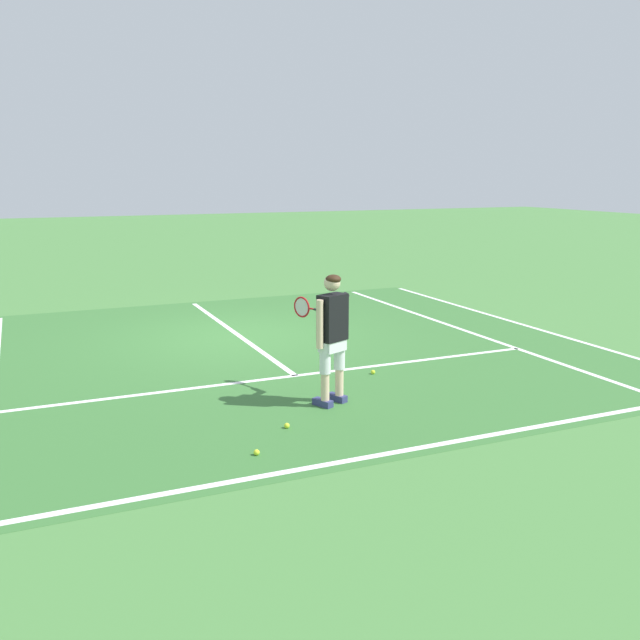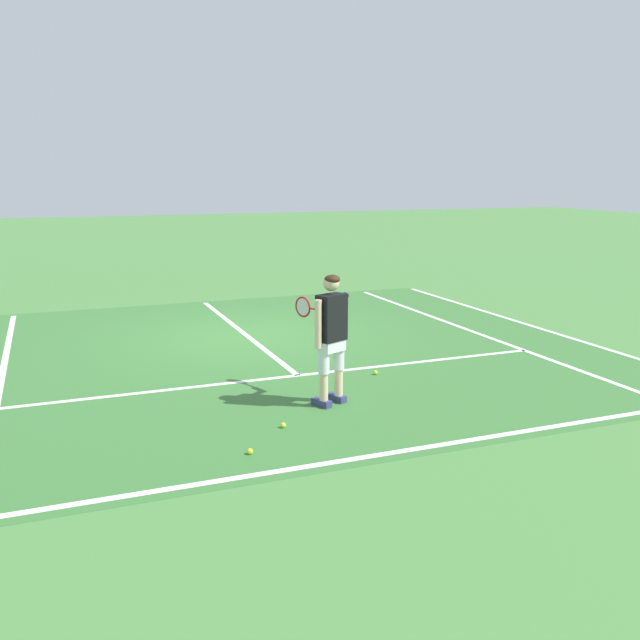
# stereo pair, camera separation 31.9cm
# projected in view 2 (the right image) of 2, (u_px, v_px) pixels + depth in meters

# --- Properties ---
(ground_plane) EXTENTS (80.00, 80.00, 0.00)m
(ground_plane) POSITION_uv_depth(u_px,v_px,m) (247.00, 336.00, 12.89)
(ground_plane) COLOR #477F3D
(court_inner_surface) EXTENTS (10.98, 9.94, 0.00)m
(court_inner_surface) POSITION_uv_depth(u_px,v_px,m) (265.00, 350.00, 11.82)
(court_inner_surface) COLOR #387033
(court_inner_surface) RESTS_ON ground
(line_baseline) EXTENTS (10.98, 0.10, 0.01)m
(line_baseline) POSITION_uv_depth(u_px,v_px,m) (395.00, 452.00, 7.48)
(line_baseline) COLOR white
(line_baseline) RESTS_ON ground
(line_service) EXTENTS (8.23, 0.10, 0.01)m
(line_service) POSITION_uv_depth(u_px,v_px,m) (298.00, 375.00, 10.34)
(line_service) COLOR white
(line_service) RESTS_ON ground
(line_centre_service) EXTENTS (0.10, 6.40, 0.01)m
(line_centre_service) POSITION_uv_depth(u_px,v_px,m) (241.00, 331.00, 13.25)
(line_centre_service) COLOR white
(line_centre_service) RESTS_ON ground
(line_singles_left) EXTENTS (0.10, 9.54, 0.01)m
(line_singles_left) POSITION_uv_depth(u_px,v_px,m) (2.00, 375.00, 10.34)
(line_singles_left) COLOR white
(line_singles_left) RESTS_ON ground
(line_singles_right) EXTENTS (0.10, 9.54, 0.01)m
(line_singles_right) POSITION_uv_depth(u_px,v_px,m) (470.00, 331.00, 13.30)
(line_singles_right) COLOR white
(line_singles_right) RESTS_ON ground
(line_doubles_right) EXTENTS (0.10, 9.54, 0.01)m
(line_doubles_right) POSITION_uv_depth(u_px,v_px,m) (529.00, 325.00, 13.79)
(line_doubles_right) COLOR white
(line_doubles_right) RESTS_ON ground
(tennis_player) EXTENTS (0.56, 1.23, 1.71)m
(tennis_player) POSITION_uv_depth(u_px,v_px,m) (330.00, 330.00, 8.87)
(tennis_player) COLOR navy
(tennis_player) RESTS_ON ground
(tennis_ball_near_feet) EXTENTS (0.07, 0.07, 0.07)m
(tennis_ball_near_feet) POSITION_uv_depth(u_px,v_px,m) (376.00, 373.00, 10.38)
(tennis_ball_near_feet) COLOR #CCE02D
(tennis_ball_near_feet) RESTS_ON ground
(tennis_ball_by_baseline) EXTENTS (0.07, 0.07, 0.07)m
(tennis_ball_by_baseline) POSITION_uv_depth(u_px,v_px,m) (283.00, 425.00, 8.20)
(tennis_ball_by_baseline) COLOR #CCE02D
(tennis_ball_by_baseline) RESTS_ON ground
(tennis_ball_mid_court) EXTENTS (0.07, 0.07, 0.07)m
(tennis_ball_mid_court) POSITION_uv_depth(u_px,v_px,m) (250.00, 451.00, 7.43)
(tennis_ball_mid_court) COLOR #CCE02D
(tennis_ball_mid_court) RESTS_ON ground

